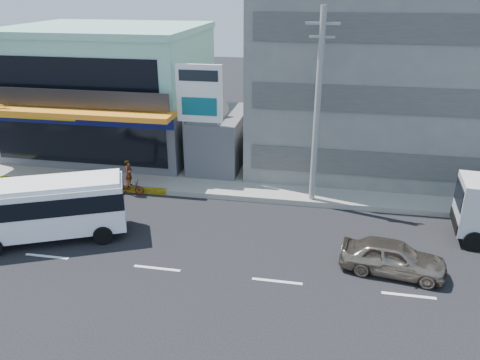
# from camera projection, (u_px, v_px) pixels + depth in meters

# --- Properties ---
(ground) EXTENTS (120.00, 120.00, 0.00)m
(ground) POSITION_uv_depth(u_px,v_px,m) (157.00, 268.00, 19.36)
(ground) COLOR black
(ground) RESTS_ON ground
(sidewalk) EXTENTS (70.00, 5.00, 0.30)m
(sidewalk) POSITION_uv_depth(u_px,v_px,m) (295.00, 185.00, 27.06)
(sidewalk) COLOR gray
(sidewalk) RESTS_ON ground
(shop_building) EXTENTS (12.40, 11.70, 8.00)m
(shop_building) POSITION_uv_depth(u_px,v_px,m) (112.00, 93.00, 31.80)
(shop_building) COLOR #494A4E
(shop_building) RESTS_ON ground
(concrete_building) EXTENTS (16.00, 12.00, 14.00)m
(concrete_building) POSITION_uv_depth(u_px,v_px,m) (389.00, 53.00, 28.55)
(concrete_building) COLOR gray
(concrete_building) RESTS_ON ground
(gap_structure) EXTENTS (3.00, 6.00, 3.50)m
(gap_structure) POSITION_uv_depth(u_px,v_px,m) (220.00, 140.00, 29.55)
(gap_structure) COLOR #494A4E
(gap_structure) RESTS_ON ground
(satellite_dish) EXTENTS (1.50, 1.50, 0.15)m
(satellite_dish) POSITION_uv_depth(u_px,v_px,m) (216.00, 116.00, 27.94)
(satellite_dish) COLOR slate
(satellite_dish) RESTS_ON gap_structure
(billboard) EXTENTS (2.60, 0.18, 6.90)m
(billboard) POSITION_uv_depth(u_px,v_px,m) (200.00, 100.00, 25.87)
(billboard) COLOR gray
(billboard) RESTS_ON ground
(utility_pole_near) EXTENTS (1.60, 0.30, 10.00)m
(utility_pole_near) POSITION_uv_depth(u_px,v_px,m) (317.00, 110.00, 23.05)
(utility_pole_near) COLOR #999993
(utility_pole_near) RESTS_ON ground
(minibus) EXTENTS (7.04, 4.71, 2.82)m
(minibus) POSITION_uv_depth(u_px,v_px,m) (48.00, 205.00, 21.01)
(minibus) COLOR white
(minibus) RESTS_ON ground
(sedan) EXTENTS (4.37, 2.30, 1.42)m
(sedan) POSITION_uv_depth(u_px,v_px,m) (393.00, 257.00, 18.83)
(sedan) COLOR gray
(sedan) RESTS_ON ground
(motorcycle_rider) EXTENTS (1.59, 0.63, 2.01)m
(motorcycle_rider) POSITION_uv_depth(u_px,v_px,m) (130.00, 183.00, 25.94)
(motorcycle_rider) COLOR #4F0B16
(motorcycle_rider) RESTS_ON ground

